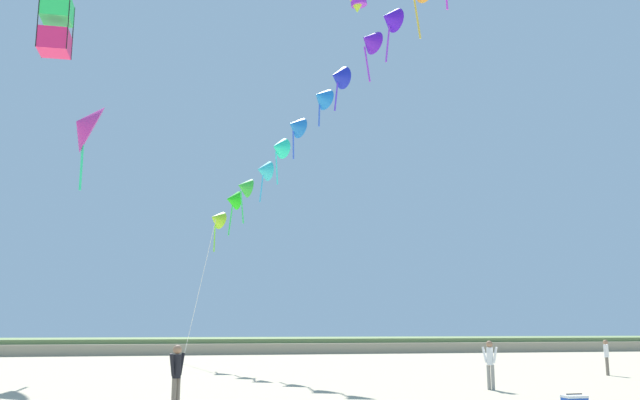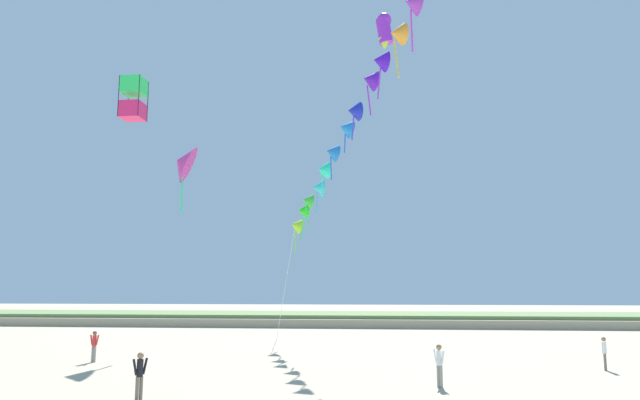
{
  "view_description": "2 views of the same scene",
  "coord_description": "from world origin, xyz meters",
  "px_view_note": "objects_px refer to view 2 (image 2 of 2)",
  "views": [
    {
      "loc": [
        -5.75,
        -12.96,
        2.16
      ],
      "look_at": [
        0.24,
        13.85,
        7.33
      ],
      "focal_mm": 38.0,
      "sensor_mm": 36.0,
      "label": 1
    },
    {
      "loc": [
        2.94,
        -14.61,
        3.98
      ],
      "look_at": [
        0.44,
        10.75,
        7.89
      ],
      "focal_mm": 32.0,
      "sensor_mm": 36.0,
      "label": 2
    }
  ],
  "objects_px": {
    "person_far_right": "(140,373)",
    "large_kite_high_solo": "(384,30)",
    "person_mid_center": "(439,362)",
    "person_near_left": "(604,351)",
    "large_kite_low_lead": "(133,99)",
    "large_kite_mid_trail": "(183,163)",
    "person_far_center": "(94,344)"
  },
  "relations": [
    {
      "from": "person_far_center",
      "to": "person_near_left",
      "type": "bearing_deg",
      "value": -1.16
    },
    {
      "from": "person_mid_center",
      "to": "large_kite_high_solo",
      "type": "xyz_separation_m",
      "value": [
        -1.75,
        10.36,
        19.28
      ]
    },
    {
      "from": "person_mid_center",
      "to": "large_kite_low_lead",
      "type": "relative_size",
      "value": 0.69
    },
    {
      "from": "person_mid_center",
      "to": "person_far_center",
      "type": "height_order",
      "value": "person_mid_center"
    },
    {
      "from": "person_near_left",
      "to": "person_far_center",
      "type": "relative_size",
      "value": 0.97
    },
    {
      "from": "person_far_center",
      "to": "large_kite_low_lead",
      "type": "height_order",
      "value": "large_kite_low_lead"
    },
    {
      "from": "person_far_right",
      "to": "person_far_center",
      "type": "distance_m",
      "value": 12.2
    },
    {
      "from": "person_far_right",
      "to": "large_kite_low_lead",
      "type": "bearing_deg",
      "value": 117.88
    },
    {
      "from": "person_near_left",
      "to": "large_kite_low_lead",
      "type": "bearing_deg",
      "value": 178.42
    },
    {
      "from": "large_kite_low_lead",
      "to": "large_kite_mid_trail",
      "type": "xyz_separation_m",
      "value": [
        0.46,
        7.41,
        -2.16
      ]
    },
    {
      "from": "person_mid_center",
      "to": "person_near_left",
      "type": "bearing_deg",
      "value": 32.8
    },
    {
      "from": "person_near_left",
      "to": "person_mid_center",
      "type": "relative_size",
      "value": 0.94
    },
    {
      "from": "person_near_left",
      "to": "large_kite_mid_trail",
      "type": "height_order",
      "value": "large_kite_mid_trail"
    },
    {
      "from": "person_far_right",
      "to": "person_far_center",
      "type": "bearing_deg",
      "value": 124.1
    },
    {
      "from": "person_far_right",
      "to": "large_kite_high_solo",
      "type": "bearing_deg",
      "value": 57.78
    },
    {
      "from": "large_kite_mid_trail",
      "to": "person_near_left",
      "type": "bearing_deg",
      "value": -18.4
    },
    {
      "from": "large_kite_mid_trail",
      "to": "person_far_right",
      "type": "bearing_deg",
      "value": -74.3
    },
    {
      "from": "large_kite_low_lead",
      "to": "large_kite_high_solo",
      "type": "xyz_separation_m",
      "value": [
        14.54,
        4.22,
        5.52
      ]
    },
    {
      "from": "person_mid_center",
      "to": "person_far_center",
      "type": "bearing_deg",
      "value": 161.29
    },
    {
      "from": "large_kite_low_lead",
      "to": "large_kite_mid_trail",
      "type": "distance_m",
      "value": 7.73
    },
    {
      "from": "person_near_left",
      "to": "person_mid_center",
      "type": "height_order",
      "value": "person_mid_center"
    },
    {
      "from": "person_mid_center",
      "to": "large_kite_low_lead",
      "type": "bearing_deg",
      "value": 159.33
    },
    {
      "from": "person_near_left",
      "to": "large_kite_high_solo",
      "type": "bearing_deg",
      "value": 154.42
    },
    {
      "from": "person_far_center",
      "to": "large_kite_mid_trail",
      "type": "xyz_separation_m",
      "value": [
        1.88,
        7.56,
        11.62
      ]
    },
    {
      "from": "person_far_right",
      "to": "person_far_center",
      "type": "relative_size",
      "value": 1.03
    },
    {
      "from": "person_mid_center",
      "to": "person_far_right",
      "type": "height_order",
      "value": "person_far_right"
    },
    {
      "from": "person_far_right",
      "to": "person_mid_center",
      "type": "bearing_deg",
      "value": 20.68
    },
    {
      "from": "large_kite_high_solo",
      "to": "person_far_center",
      "type": "bearing_deg",
      "value": -164.7
    },
    {
      "from": "person_near_left",
      "to": "large_kite_mid_trail",
      "type": "xyz_separation_m",
      "value": [
        -24.31,
        8.09,
        11.66
      ]
    },
    {
      "from": "person_mid_center",
      "to": "person_far_right",
      "type": "relative_size",
      "value": 0.99
    },
    {
      "from": "person_far_right",
      "to": "large_kite_high_solo",
      "type": "relative_size",
      "value": 0.7
    },
    {
      "from": "large_kite_low_lead",
      "to": "large_kite_mid_trail",
      "type": "relative_size",
      "value": 0.5
    }
  ]
}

